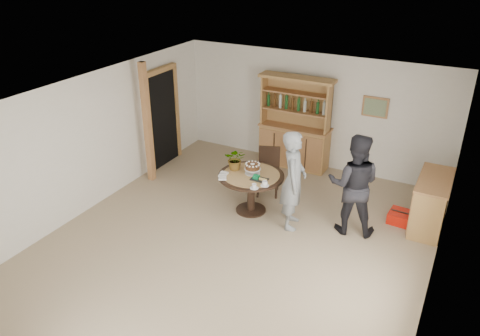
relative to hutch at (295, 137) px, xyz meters
name	(u,v)px	position (x,y,z in m)	size (l,w,h in m)	color
ground	(238,242)	(0.30, -3.24, -0.69)	(7.00, 7.00, 0.00)	tan
room_shell	(238,147)	(0.30, -3.23, 1.05)	(6.04, 7.04, 2.52)	white
doorway	(162,117)	(-2.63, -1.24, 0.42)	(0.13, 1.10, 2.18)	black
pine_post	(147,124)	(-2.40, -2.04, 0.56)	(0.12, 0.12, 2.50)	#B57A4C
hutch	(295,137)	(0.00, 0.00, 0.00)	(1.62, 0.54, 2.04)	tan
sideboard	(431,203)	(3.04, -1.24, -0.22)	(0.54, 1.26, 0.94)	tan
dining_table	(251,182)	(0.04, -2.22, -0.08)	(1.20, 1.20, 0.76)	black
dining_chair	(269,168)	(0.01, -1.40, -0.15)	(0.54, 0.54, 0.95)	black
birthday_cake	(253,167)	(0.04, -2.17, 0.19)	(0.30, 0.30, 0.20)	white
flower_vase	(235,159)	(-0.31, -2.17, 0.28)	(0.38, 0.33, 0.42)	#3F7233
gift_tray	(259,178)	(0.26, -2.35, 0.10)	(0.30, 0.20, 0.08)	black
coffee_cup_a	(265,184)	(0.44, -2.50, 0.11)	(0.15, 0.15, 0.09)	white
coffee_cup_b	(254,187)	(0.32, -2.67, 0.11)	(0.15, 0.15, 0.08)	white
napkins	(223,176)	(-0.37, -2.54, 0.09)	(0.24, 0.33, 0.03)	white
teen_boy	(293,180)	(0.89, -2.32, 0.20)	(0.65, 0.43, 1.78)	gray
adult_person	(354,184)	(1.85, -2.01, 0.21)	(0.87, 0.68, 1.80)	black
red_suitcase	(406,219)	(2.70, -1.33, -0.59)	(0.63, 0.44, 0.21)	red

